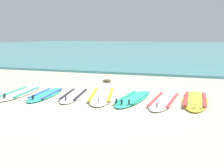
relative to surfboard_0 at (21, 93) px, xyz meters
The scene contains 10 objects.
ground_plane 2.28m from the surfboard_0, ahead, with size 80.00×80.00×0.00m, color #B7AD93.
sea 34.94m from the surfboard_0, 86.26° to the left, with size 80.00×60.00×0.10m, color teal.
surfboard_0 is the anchor object (origin of this frame).
surfboard_1 0.79m from the surfboard_0, ahead, with size 0.81×2.11×0.18m.
surfboard_2 1.57m from the surfboard_0, ahead, with size 0.93×2.13×0.18m.
surfboard_3 2.32m from the surfboard_0, 10.01° to the left, with size 1.32×2.66×0.18m.
surfboard_4 3.19m from the surfboard_0, ahead, with size 0.68×2.28×0.18m.
surfboard_5 3.98m from the surfboard_0, ahead, with size 0.63×2.33×0.18m.
surfboard_6 4.72m from the surfboard_0, ahead, with size 0.74×2.48×0.18m.
seaweed_clump_near_shoreline 3.17m from the surfboard_0, 60.45° to the left, with size 0.30×0.24×0.11m, color #4C4228.
Camera 1 is at (2.78, -6.66, 1.63)m, focal length 47.24 mm.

